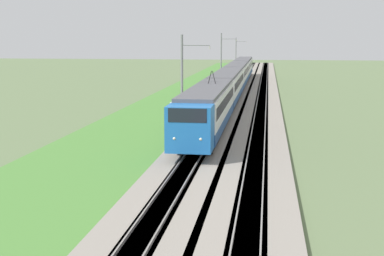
% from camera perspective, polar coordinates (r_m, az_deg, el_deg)
% --- Properties ---
extents(ballast_main, '(240.00, 4.40, 0.30)m').
position_cam_1_polar(ballast_main, '(52.15, 2.81, 0.99)').
color(ballast_main, gray).
rests_on(ballast_main, ground).
extents(ballast_adjacent, '(240.00, 4.40, 0.30)m').
position_cam_1_polar(ballast_adjacent, '(51.94, 7.26, 0.89)').
color(ballast_adjacent, gray).
rests_on(ballast_adjacent, ground).
extents(track_main, '(240.00, 1.57, 0.45)m').
position_cam_1_polar(track_main, '(52.14, 2.81, 1.00)').
color(track_main, '#4C4238').
rests_on(track_main, ground).
extents(track_adjacent, '(240.00, 1.57, 0.45)m').
position_cam_1_polar(track_adjacent, '(51.94, 7.26, 0.90)').
color(track_adjacent, '#4C4238').
rests_on(track_adjacent, ground).
extents(grass_verge, '(240.00, 9.99, 0.12)m').
position_cam_1_polar(grass_verge, '(53.11, -4.06, 1.03)').
color(grass_verge, '#4C8438').
rests_on(grass_verge, ground).
extents(passenger_train, '(83.55, 2.94, 5.17)m').
position_cam_1_polar(passenger_train, '(73.50, 4.39, 5.25)').
color(passenger_train, blue).
rests_on(passenger_train, ground).
extents(catenary_mast_mid, '(0.22, 2.56, 8.22)m').
position_cam_1_polar(catenary_mast_mid, '(46.42, -1.01, 5.03)').
color(catenary_mast_mid, slate).
rests_on(catenary_mast_mid, ground).
extents(catenary_mast_far, '(0.22, 2.56, 8.72)m').
position_cam_1_polar(catenary_mast_far, '(85.06, 3.16, 7.24)').
color(catenary_mast_far, slate).
rests_on(catenary_mast_far, ground).
extents(catenary_mast_distant, '(0.22, 2.56, 8.09)m').
position_cam_1_polar(catenary_mast_distant, '(123.94, 4.72, 7.79)').
color(catenary_mast_distant, slate).
rests_on(catenary_mast_distant, ground).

